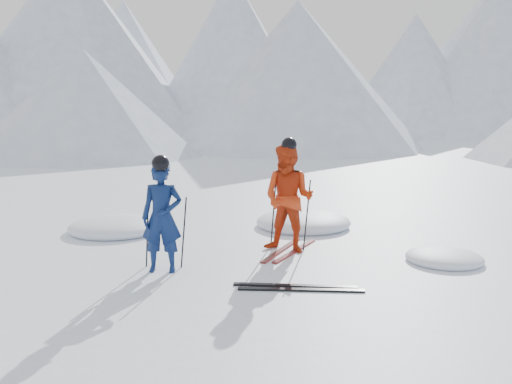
# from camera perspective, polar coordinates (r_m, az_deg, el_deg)

# --- Properties ---
(ground) EXTENTS (160.00, 160.00, 0.00)m
(ground) POSITION_cam_1_polar(r_m,az_deg,el_deg) (8.30, 10.78, -8.37)
(ground) COLOR white
(ground) RESTS_ON ground
(mountain_range) EXTENTS (106.15, 62.94, 15.53)m
(mountain_range) POSITION_cam_1_polar(r_m,az_deg,el_deg) (43.85, 18.99, 13.82)
(mountain_range) COLOR #B2BCD1
(mountain_range) RESTS_ON ground
(skier_blue) EXTENTS (0.66, 0.49, 1.65)m
(skier_blue) POSITION_cam_1_polar(r_m,az_deg,el_deg) (8.17, -9.88, -2.66)
(skier_blue) COLOR #0C1D4B
(skier_blue) RESTS_ON ground
(skier_red) EXTENTS (1.04, 0.89, 1.85)m
(skier_red) POSITION_cam_1_polar(r_m,az_deg,el_deg) (9.19, 3.45, -0.67)
(skier_red) COLOR red
(skier_red) RESTS_ON ground
(pole_blue_left) EXTENTS (0.11, 0.08, 1.10)m
(pole_blue_left) POSITION_cam_1_polar(r_m,az_deg,el_deg) (8.47, -11.37, -4.20)
(pole_blue_left) COLOR black
(pole_blue_left) RESTS_ON ground
(pole_blue_right) EXTENTS (0.11, 0.07, 1.10)m
(pole_blue_right) POSITION_cam_1_polar(r_m,az_deg,el_deg) (8.37, -7.62, -4.25)
(pole_blue_right) COLOR black
(pole_blue_right) RESTS_ON ground
(pole_red_left) EXTENTS (0.12, 0.10, 1.23)m
(pole_red_left) POSITION_cam_1_polar(r_m,az_deg,el_deg) (9.53, 1.84, -2.21)
(pole_red_left) COLOR black
(pole_red_left) RESTS_ON ground
(pole_red_right) EXTENTS (0.12, 0.09, 1.23)m
(pole_red_right) POSITION_cam_1_polar(r_m,az_deg,el_deg) (9.35, 5.38, -2.44)
(pole_red_right) COLOR black
(pole_red_right) RESTS_ON ground
(ski_worn_left) EXTENTS (0.44, 1.68, 0.03)m
(ski_worn_left) POSITION_cam_1_polar(r_m,az_deg,el_deg) (9.39, 2.67, -6.13)
(ski_worn_left) COLOR black
(ski_worn_left) RESTS_ON ground
(ski_worn_right) EXTENTS (0.55, 1.66, 0.03)m
(ski_worn_right) POSITION_cam_1_polar(r_m,az_deg,el_deg) (9.36, 4.13, -6.19)
(ski_worn_right) COLOR black
(ski_worn_right) RESTS_ON ground
(ski_loose_a) EXTENTS (1.70, 0.26, 0.03)m
(ski_loose_a) POSITION_cam_1_polar(r_m,az_deg,el_deg) (7.56, 4.12, -9.82)
(ski_loose_a) COLOR black
(ski_loose_a) RESTS_ON ground
(ski_loose_b) EXTENTS (1.70, 0.31, 0.03)m
(ski_loose_b) POSITION_cam_1_polar(r_m,az_deg,el_deg) (7.41, 4.76, -10.22)
(ski_loose_b) COLOR black
(ski_loose_b) RESTS_ON ground
(snow_lumps) EXTENTS (9.00, 5.64, 0.43)m
(snow_lumps) POSITION_cam_1_polar(r_m,az_deg,el_deg) (10.37, 0.83, -4.79)
(snow_lumps) COLOR white
(snow_lumps) RESTS_ON ground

